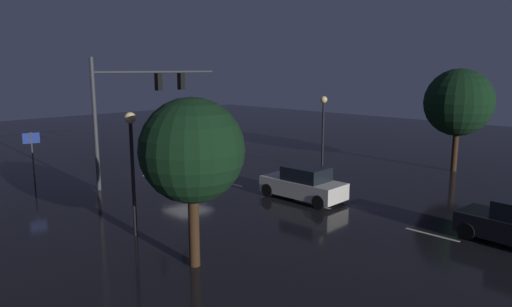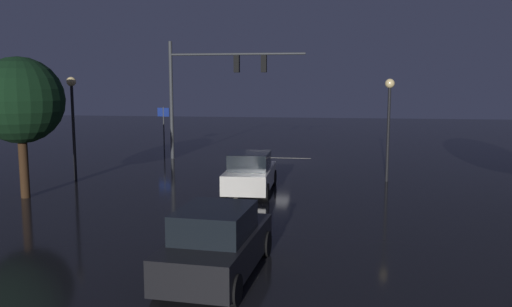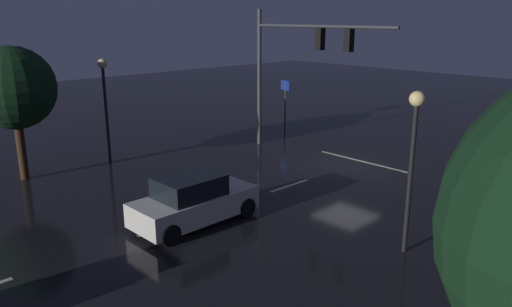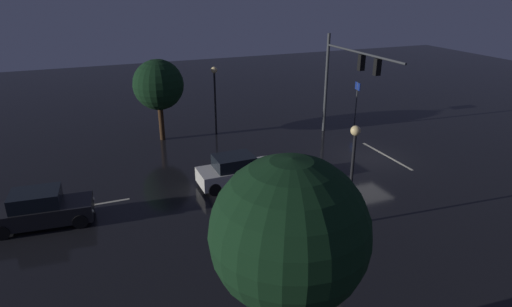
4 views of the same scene
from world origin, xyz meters
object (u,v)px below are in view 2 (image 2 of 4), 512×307
object	(u,v)px
traffic_signal_assembly	(212,78)
street_lamp_left_kerb	(389,110)
route_sign	(164,119)
tree_right_near	(20,101)
car_distant	(217,243)
street_lamp_right_kerb	(73,108)
car_approaching	(250,173)

from	to	relation	value
traffic_signal_assembly	street_lamp_left_kerb	xyz separation A→B (m)	(-9.75, 5.83, -1.50)
route_sign	tree_right_near	distance (m)	15.72
car_distant	street_lamp_right_kerb	size ratio (longest dim) A/B	0.92
car_approaching	street_lamp_right_kerb	distance (m)	9.20
car_approaching	street_lamp_left_kerb	world-z (taller)	street_lamp_left_kerb
tree_right_near	car_approaching	bearing A→B (deg)	-164.44
car_approaching	tree_right_near	xyz separation A→B (m)	(8.81, 2.45, 3.10)
street_lamp_left_kerb	tree_right_near	world-z (taller)	tree_right_near
car_distant	route_sign	bearing A→B (deg)	-68.58
traffic_signal_assembly	street_lamp_right_kerb	xyz separation A→B (m)	(4.93, 7.66, -1.45)
traffic_signal_assembly	car_approaching	distance (m)	10.68
car_distant	car_approaching	bearing A→B (deg)	-85.54
car_distant	tree_right_near	xyz separation A→B (m)	(9.57, -7.25, 3.10)
street_lamp_left_kerb	traffic_signal_assembly	bearing A→B (deg)	-30.87
traffic_signal_assembly	car_distant	world-z (taller)	traffic_signal_assembly
street_lamp_right_kerb	route_sign	world-z (taller)	street_lamp_right_kerb
street_lamp_right_kerb	tree_right_near	bearing A→B (deg)	88.22
tree_right_near	street_lamp_left_kerb	bearing A→B (deg)	-158.78
traffic_signal_assembly	route_sign	bearing A→B (deg)	-42.21
street_lamp_right_kerb	tree_right_near	size ratio (longest dim) A/B	0.87
car_approaching	tree_right_near	distance (m)	9.66
traffic_signal_assembly	street_lamp_right_kerb	distance (m)	9.23
street_lamp_left_kerb	tree_right_near	bearing A→B (deg)	21.22
car_approaching	route_sign	size ratio (longest dim) A/B	1.48
car_distant	route_sign	xyz separation A→B (m)	(8.97, -22.86, 1.34)
street_lamp_right_kerb	street_lamp_left_kerb	bearing A→B (deg)	-172.87
car_approaching	street_lamp_left_kerb	xyz separation A→B (m)	(-5.98, -3.29, 2.59)
traffic_signal_assembly	street_lamp_right_kerb	bearing A→B (deg)	57.24
car_distant	street_lamp_right_kerb	world-z (taller)	street_lamp_right_kerb
street_lamp_left_kerb	route_sign	size ratio (longest dim) A/B	1.62
route_sign	street_lamp_right_kerb	bearing A→B (deg)	87.64
car_distant	tree_right_near	size ratio (longest dim) A/B	0.79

